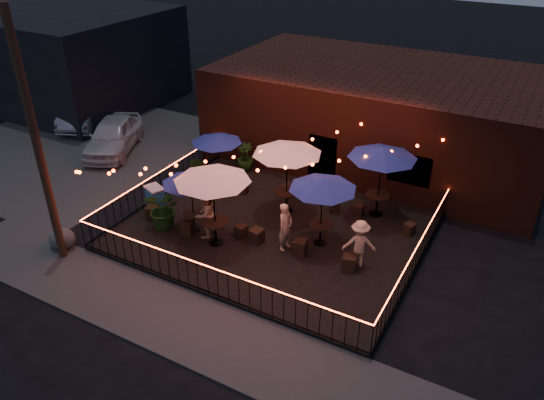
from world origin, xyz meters
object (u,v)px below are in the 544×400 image
Objects in this scene: cafe_table_3 at (287,150)px; cafe_table_4 at (323,185)px; cafe_table_2 at (212,176)px; utility_pole at (37,145)px; cafe_table_1 at (217,139)px; boulder at (62,239)px; cafe_table_0 at (190,180)px; cooler at (155,198)px; cafe_table_5 at (383,153)px.

cafe_table_3 is 1.12× the size of cafe_table_4.
utility_pole is at bearing -144.37° from cafe_table_2.
cafe_table_1 is at bearing 122.58° from cafe_table_2.
cafe_table_4 is 2.67× the size of boulder.
cafe_table_3 is at bearing 50.11° from cafe_table_0.
cafe_table_4 is 6.57m from cooler.
cafe_table_4 is 0.75× the size of cafe_table_5.
utility_pole reaches higher than cafe_table_0.
cafe_table_5 reaches higher than cafe_table_1.
cafe_table_4 is 2.91m from cafe_table_5.
cafe_table_1 is at bearing 92.76° from cooler.
utility_pole is at bearing -131.30° from cafe_table_3.
cafe_table_0 is at bearing 47.58° from utility_pole.
utility_pole is 2.50× the size of cafe_table_2.
cafe_table_4 is 2.57× the size of cooler.
cafe_table_1 is 5.60m from cafe_table_4.
cafe_table_3 is at bearing 48.70° from utility_pole.
cafe_table_2 is at bearing 35.63° from utility_pole.
utility_pole is 8.67m from cafe_table_4.
utility_pole is 3.07× the size of cafe_table_1.
cafe_table_0 is (2.96, 3.24, -1.87)m from utility_pole.
cafe_table_2 reaches higher than cafe_table_3.
cafe_table_5 is 8.40m from cooler.
cafe_table_0 is 4.76m from boulder.
cafe_table_2 is at bearing 9.09° from cooler.
cafe_table_4 is (3.07, 1.68, -0.29)m from cafe_table_2.
cafe_table_1 is 0.95× the size of cafe_table_3.
cafe_table_0 is 3.53m from cafe_table_3.
utility_pole is 3.68m from boulder.
cafe_table_3 is 8.21m from boulder.
cafe_table_3 is 0.84× the size of cafe_table_5.
cafe_table_1 is 3.29m from cooler.
cafe_table_3 is at bearing 49.75° from cooler.
cafe_table_2 is 3.52m from cafe_table_4.
cafe_table_5 reaches higher than cooler.
cafe_table_3 is (2.24, 2.68, 0.53)m from cafe_table_0.
cooler is at bearing -153.44° from cafe_table_5.
cafe_table_1 reaches higher than cafe_table_0.
cafe_table_1 is 1.06× the size of cafe_table_4.
cafe_table_2 is 3.19m from cafe_table_3.
utility_pole is 5.06m from cooler.
cafe_table_2 is 6.01m from cafe_table_5.
cafe_table_2 is at bearing -110.37° from cafe_table_3.
cafe_table_1 reaches higher than cooler.
cafe_table_3 is 5.26m from cooler.
cafe_table_5 is (1.03, 2.71, 0.22)m from cafe_table_4.
utility_pole is 8.40× the size of cooler.
boulder is (-4.49, -2.56, -2.32)m from cafe_table_2.
boulder is (-5.60, -5.54, -2.30)m from cafe_table_3.
cooler is (-6.27, -0.94, -1.76)m from cafe_table_4.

